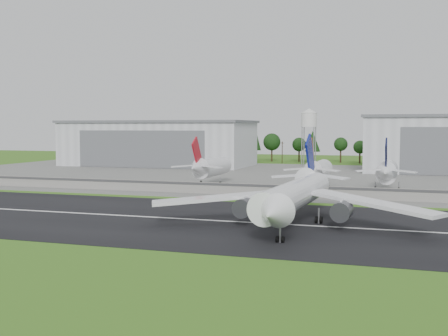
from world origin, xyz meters
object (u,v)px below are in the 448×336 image
(parked_jet_navy, at_px, (387,171))
(parked_jet_red_b, at_px, (317,170))
(main_airliner, at_px, (295,202))
(parked_jet_red_a, at_px, (209,167))

(parked_jet_navy, bearing_deg, parked_jet_red_b, -179.96)
(main_airliner, height_order, parked_jet_red_a, main_airliner)
(parked_jet_red_b, bearing_deg, parked_jet_red_a, 179.97)
(parked_jet_red_a, distance_m, parked_jet_red_b, 36.35)
(parked_jet_red_a, xyz_separation_m, parked_jet_navy, (57.68, -0.00, -0.00))
(main_airliner, height_order, parked_jet_navy, main_airliner)
(main_airliner, xyz_separation_m, parked_jet_navy, (15.70, 67.02, 1.45))
(main_airliner, bearing_deg, parked_jet_navy, -100.34)
(main_airliner, distance_m, parked_jet_navy, 68.85)
(main_airliner, relative_size, parked_jet_navy, 1.89)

